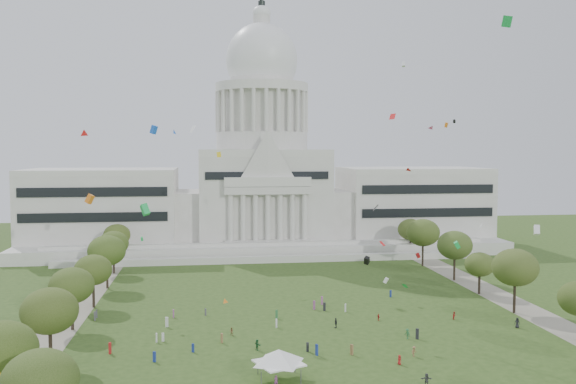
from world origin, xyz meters
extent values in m
plane|color=#2F4919|center=(0.00, 0.00, 0.00)|extent=(400.00, 400.00, 0.00)
cube|color=silver|center=(0.00, 115.00, 2.00)|extent=(160.00, 60.00, 4.00)
cube|color=silver|center=(0.00, 82.00, 1.00)|extent=(130.00, 3.00, 2.00)
cube|color=silver|center=(0.00, 90.00, 2.50)|extent=(140.00, 3.00, 5.00)
cube|color=beige|center=(-55.00, 114.00, 15.00)|extent=(50.00, 34.00, 22.00)
cube|color=beige|center=(55.00, 114.00, 15.00)|extent=(50.00, 34.00, 22.00)
cube|color=beige|center=(-27.00, 112.00, 12.00)|extent=(12.00, 26.00, 16.00)
cube|color=beige|center=(27.00, 112.00, 12.00)|extent=(12.00, 26.00, 16.00)
cube|color=beige|center=(0.00, 114.00, 18.00)|extent=(44.00, 38.00, 28.00)
cube|color=beige|center=(0.00, 94.00, 21.20)|extent=(28.00, 3.00, 2.40)
cube|color=black|center=(-55.00, 96.80, 17.00)|extent=(46.00, 0.40, 11.00)
cube|color=black|center=(55.00, 96.80, 17.00)|extent=(46.00, 0.40, 11.00)
cylinder|color=beige|center=(0.00, 114.00, 37.40)|extent=(32.00, 32.00, 6.00)
cylinder|color=beige|center=(0.00, 114.00, 47.40)|extent=(28.00, 28.00, 14.00)
cylinder|color=silver|center=(0.00, 114.00, 55.90)|extent=(32.40, 32.40, 3.00)
cylinder|color=beige|center=(0.00, 114.00, 61.40)|extent=(22.00, 22.00, 8.00)
ellipsoid|color=silver|center=(0.00, 114.00, 65.40)|extent=(25.00, 25.00, 26.20)
cylinder|color=beige|center=(0.00, 114.00, 78.90)|extent=(6.00, 6.00, 5.00)
ellipsoid|color=silver|center=(0.00, 114.00, 81.90)|extent=(6.40, 6.40, 5.12)
cylinder|color=black|center=(0.00, 114.00, 84.90)|extent=(2.40, 2.40, 2.00)
cube|color=gray|center=(-48.00, 30.00, 0.02)|extent=(8.00, 160.00, 0.04)
cube|color=gray|center=(48.00, 30.00, 0.02)|extent=(8.00, 160.00, 0.04)
ellipsoid|color=#324B15|center=(-45.26, -21.68, 8.97)|extent=(8.85, 8.85, 7.24)
cylinder|color=black|center=(-44.07, -2.96, 2.88)|extent=(0.56, 0.56, 5.75)
ellipsoid|color=#374817|center=(-44.07, -2.96, 8.97)|extent=(8.86, 8.86, 7.25)
cylinder|color=black|center=(-45.04, 17.30, 2.73)|extent=(0.56, 0.56, 5.47)
ellipsoid|color=#374D1A|center=(-45.04, 17.30, 8.53)|extent=(8.42, 8.42, 6.89)
cylinder|color=black|center=(44.17, 17.44, 3.10)|extent=(0.56, 0.56, 6.20)
ellipsoid|color=#3E4D1D|center=(44.17, 17.44, 9.68)|extent=(9.55, 9.55, 7.82)
cylinder|color=black|center=(-44.09, 33.92, 2.64)|extent=(0.56, 0.56, 5.27)
ellipsoid|color=#374B18|center=(-44.09, 33.92, 8.23)|extent=(8.12, 8.12, 6.65)
cylinder|color=black|center=(44.40, 34.48, 2.28)|extent=(0.56, 0.56, 4.56)
ellipsoid|color=#3C4E1C|center=(44.40, 34.48, 7.11)|extent=(7.01, 7.01, 5.74)
cylinder|color=black|center=(-44.08, 52.42, 3.02)|extent=(0.56, 0.56, 6.03)
ellipsoid|color=#365118|center=(-44.08, 52.42, 9.41)|extent=(9.29, 9.29, 7.60)
cylinder|color=black|center=(44.76, 50.04, 2.98)|extent=(0.56, 0.56, 5.97)
ellipsoid|color=#354D1D|center=(44.76, 50.04, 9.31)|extent=(9.19, 9.19, 7.52)
cylinder|color=black|center=(-45.22, 71.01, 2.70)|extent=(0.56, 0.56, 5.41)
ellipsoid|color=#354C18|center=(-45.22, 71.01, 8.44)|extent=(8.33, 8.33, 6.81)
cylinder|color=black|center=(43.49, 70.19, 3.19)|extent=(0.56, 0.56, 6.37)
ellipsoid|color=#374C19|center=(43.49, 70.19, 9.94)|extent=(9.82, 9.82, 8.03)
cylinder|color=black|center=(-46.87, 89.14, 2.66)|extent=(0.56, 0.56, 5.32)
ellipsoid|color=#3C4D18|center=(-46.87, 89.14, 8.29)|extent=(8.19, 8.19, 6.70)
cylinder|color=black|center=(45.96, 88.13, 2.73)|extent=(0.56, 0.56, 5.47)
ellipsoid|color=#36471A|center=(45.96, 88.13, 8.53)|extent=(8.42, 8.42, 6.89)
ellipsoid|color=#304617|center=(-38.00, -32.00, 8.58)|extent=(8.47, 8.47, 6.93)
cylinder|color=#4C4C4C|center=(-12.07, -16.23, 1.28)|extent=(0.12, 0.12, 2.56)
cylinder|color=#4C4C4C|center=(-6.34, -16.23, 1.28)|extent=(0.12, 0.12, 2.56)
cylinder|color=#4C4C4C|center=(-12.07, -10.50, 1.28)|extent=(0.12, 0.12, 2.56)
cylinder|color=#4C4C4C|center=(-6.34, -10.50, 1.28)|extent=(0.12, 0.12, 2.56)
cube|color=white|center=(-9.20, -13.37, 2.66)|extent=(7.97, 7.97, 0.20)
pyramid|color=white|center=(-9.20, -13.37, 3.78)|extent=(11.16, 11.16, 2.04)
imported|color=#26262B|center=(39.35, 7.19, 1.01)|extent=(1.17, 1.12, 2.02)
imported|color=#B21E1E|center=(29.72, 14.31, 0.81)|extent=(0.92, 0.88, 1.63)
imported|color=#33723F|center=(16.20, 3.41, 0.95)|extent=(1.16, 1.37, 1.89)
imported|color=#26262B|center=(4.82, 11.82, 0.98)|extent=(0.74, 1.21, 1.96)
imported|color=#33723F|center=(-11.24, 0.75, 0.94)|extent=(1.46, 1.86, 1.89)
imported|color=#B21E1E|center=(10.60, -9.26, 0.78)|extent=(0.75, 0.90, 1.57)
imported|color=#994C8C|center=(-9.90, -15.69, 0.86)|extent=(0.69, 0.55, 1.72)
imported|color=olive|center=(-15.24, 9.76, 0.75)|extent=(0.82, 0.61, 1.50)
imported|color=olive|center=(14.18, -5.92, 0.87)|extent=(1.25, 1.13, 1.73)
imported|color=#B21E1E|center=(14.36, 15.68, 0.68)|extent=(0.66, 0.90, 1.36)
imported|color=#4C4C51|center=(11.77, -18.15, 0.91)|extent=(1.77, 0.91, 1.82)
cube|color=#B21E1E|center=(-35.84, 2.21, 0.96)|extent=(0.42, 0.57, 1.92)
cube|color=olive|center=(4.17, -3.73, 0.89)|extent=(0.52, 0.55, 1.77)
cube|color=navy|center=(22.64, 34.34, 0.81)|extent=(0.50, 0.47, 1.61)
cube|color=silver|center=(-28.61, 7.45, 0.82)|extent=(0.28, 0.44, 1.64)
cube|color=#994C8C|center=(-26.47, 23.29, 0.85)|extent=(0.30, 0.46, 1.70)
cube|color=navy|center=(-28.13, -2.85, 0.86)|extent=(0.53, 0.47, 1.71)
cube|color=#4C4C51|center=(-20.00, 24.06, 0.73)|extent=(0.36, 0.45, 1.47)
cube|color=#4C4C51|center=(-42.00, 25.28, 0.85)|extent=(0.40, 0.51, 1.69)
cube|color=navy|center=(-1.64, -3.17, 0.93)|extent=(0.45, 0.57, 1.86)
cube|color=#26262B|center=(5.06, 24.46, 0.89)|extent=(0.55, 0.52, 1.78)
cube|color=silver|center=(9.29, 23.03, 0.86)|extent=(0.42, 0.52, 1.72)
cube|color=#26262B|center=(17.91, 2.99, 0.98)|extent=(0.60, 0.58, 1.95)
cube|color=#33723F|center=(-5.70, 19.97, 0.87)|extent=(0.50, 0.54, 1.75)
cube|color=navy|center=(-22.08, 1.16, 0.74)|extent=(0.46, 0.42, 1.49)
cube|color=#26262B|center=(-2.85, -1.13, 0.80)|extent=(0.43, 0.28, 1.59)
cube|color=olive|center=(-17.13, 5.51, 0.87)|extent=(0.43, 0.53, 1.74)
cube|color=#994C8C|center=(3.08, 25.78, 0.95)|extent=(0.53, 0.59, 1.90)
cube|color=#994C8C|center=(5.52, 29.64, 0.93)|extent=(0.34, 0.51, 1.85)
cube|color=silver|center=(-6.46, 13.57, 0.85)|extent=(0.29, 0.46, 1.69)
cube|color=silver|center=(-27.50, 7.77, 0.77)|extent=(0.45, 0.32, 1.55)
cube|color=silver|center=(-27.40, 16.75, 0.97)|extent=(0.59, 0.46, 1.94)
cube|color=#4C4C51|center=(-42.00, 23.27, 0.90)|extent=(0.42, 0.54, 1.79)
camera|label=1|loc=(-19.55, -100.75, 33.93)|focal=38.00mm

